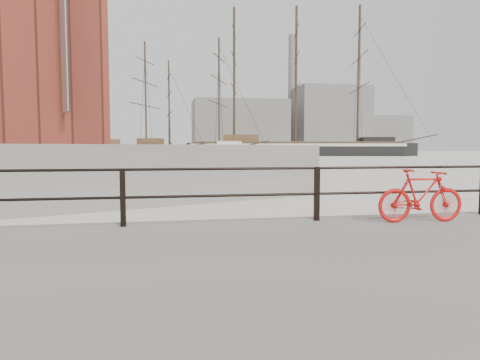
{
  "coord_description": "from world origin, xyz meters",
  "views": [
    {
      "loc": [
        -6.31,
        -7.68,
        1.7
      ],
      "look_at": [
        -4.66,
        1.5,
        1.0
      ],
      "focal_mm": 32.0,
      "sensor_mm": 36.0,
      "label": 1
    }
  ],
  "objects_px": {
    "schooner_left": "(139,157)",
    "bicycle": "(421,196)",
    "barque_black": "(295,156)",
    "schooner_mid": "(182,157)"
  },
  "relations": [
    {
      "from": "barque_black",
      "to": "schooner_mid",
      "type": "bearing_deg",
      "value": -147.95
    },
    {
      "from": "barque_black",
      "to": "schooner_left",
      "type": "xyz_separation_m",
      "value": [
        -32.63,
        -2.84,
        0.0
      ]
    },
    {
      "from": "barque_black",
      "to": "schooner_left",
      "type": "bearing_deg",
      "value": -161.83
    },
    {
      "from": "bicycle",
      "to": "schooner_mid",
      "type": "height_order",
      "value": "schooner_mid"
    },
    {
      "from": "bicycle",
      "to": "barque_black",
      "type": "distance_m",
      "value": 84.9
    },
    {
      "from": "schooner_left",
      "to": "bicycle",
      "type": "bearing_deg",
      "value": -87.68
    },
    {
      "from": "barque_black",
      "to": "schooner_left",
      "type": "relative_size",
      "value": 2.23
    },
    {
      "from": "schooner_mid",
      "to": "schooner_left",
      "type": "distance_m",
      "value": 9.82
    },
    {
      "from": "barque_black",
      "to": "schooner_mid",
      "type": "xyz_separation_m",
      "value": [
        -24.52,
        -8.38,
        0.0
      ]
    },
    {
      "from": "schooner_mid",
      "to": "schooner_left",
      "type": "relative_size",
      "value": 1.21
    }
  ]
}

